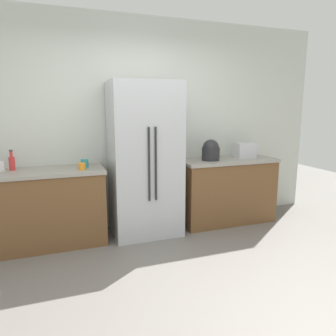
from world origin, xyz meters
TOP-DOWN VIEW (x-y plane):
  - ground_plane at (0.00, 0.00)m, footprint 11.11×11.11m
  - kitchen_back_panel at (0.00, 1.83)m, footprint 5.56×0.10m
  - counter_left at (-1.20, 1.49)m, footprint 1.58×0.60m
  - counter_right at (1.27, 1.49)m, footprint 1.33×0.60m
  - refrigerator at (0.10, 1.45)m, footprint 0.84×0.65m
  - toaster at (1.54, 1.47)m, footprint 0.28×0.18m
  - rice_cooker at (1.01, 1.46)m, footprint 0.24×0.24m
  - bottle_a at (-1.41, 1.59)m, footprint 0.07×0.07m
  - cup_a at (-0.63, 1.49)m, footprint 0.09×0.09m
  - cup_b at (-1.52, 1.60)m, footprint 0.08×0.08m
  - cup_c at (-0.67, 1.37)m, footprint 0.08×0.08m

SIDE VIEW (x-z plane):
  - ground_plane at x=0.00m, z-range 0.00..0.00m
  - counter_left at x=-1.20m, z-range 0.00..0.89m
  - counter_right at x=1.27m, z-range 0.00..0.89m
  - cup_c at x=-0.67m, z-range 0.89..0.97m
  - cup_a at x=-0.63m, z-range 0.89..0.99m
  - cup_b at x=-1.52m, z-range 0.89..0.99m
  - refrigerator at x=0.10m, z-range 0.00..1.89m
  - bottle_a at x=-1.41m, z-range 0.86..1.09m
  - toaster at x=1.54m, z-range 0.89..1.10m
  - rice_cooker at x=1.01m, z-range 0.88..1.16m
  - kitchen_back_panel at x=0.00m, z-range 0.00..2.72m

